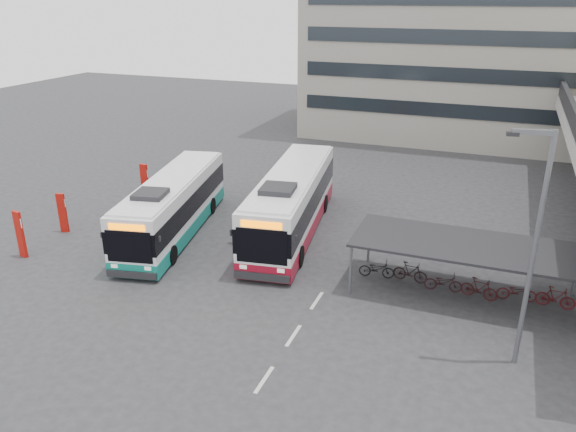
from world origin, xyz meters
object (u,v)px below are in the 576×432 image
(pedestrian, at_px, (236,231))
(lamp_post, at_px, (533,239))
(bus_main, at_px, (292,203))
(bus_teal, at_px, (173,206))

(pedestrian, bearing_deg, lamp_post, -102.66)
(bus_main, height_order, lamp_post, lamp_post)
(pedestrian, height_order, lamp_post, lamp_post)
(bus_teal, height_order, lamp_post, lamp_post)
(bus_main, distance_m, pedestrian, 3.64)
(bus_main, relative_size, lamp_post, 1.50)
(bus_teal, distance_m, lamp_post, 19.66)
(pedestrian, xyz_separation_m, lamp_post, (14.47, -5.96, 4.31))
(lamp_post, bearing_deg, pedestrian, 147.07)
(bus_teal, bearing_deg, lamp_post, -30.21)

